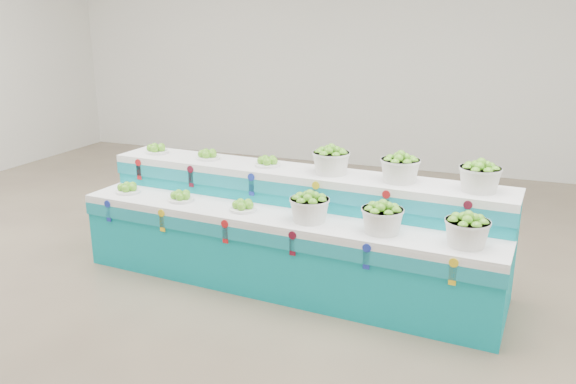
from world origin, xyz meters
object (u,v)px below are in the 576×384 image
(basket_upper_right, at_px, (480,176))
(plate_upper_mid, at_px, (208,154))
(basket_lower_left, at_px, (309,207))
(display_stand, at_px, (288,229))

(basket_upper_right, bearing_deg, plate_upper_mid, 175.77)
(basket_upper_right, bearing_deg, basket_lower_left, -163.64)
(display_stand, xyz_separation_m, basket_lower_left, (0.30, -0.27, 0.33))
(display_stand, height_order, basket_upper_right, basket_upper_right)
(basket_lower_left, height_order, basket_upper_right, basket_upper_right)
(basket_lower_left, xyz_separation_m, plate_upper_mid, (-1.28, 0.58, 0.23))
(display_stand, xyz_separation_m, basket_upper_right, (1.63, 0.12, 0.63))
(basket_lower_left, height_order, plate_upper_mid, plate_upper_mid)
(plate_upper_mid, relative_size, basket_upper_right, 0.73)
(display_stand, xyz_separation_m, plate_upper_mid, (-0.98, 0.32, 0.56))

